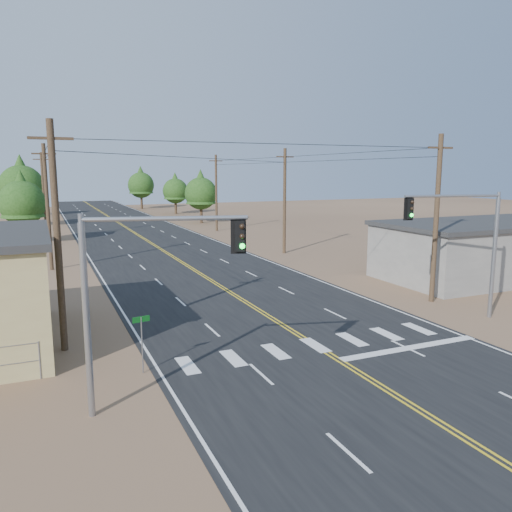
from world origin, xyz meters
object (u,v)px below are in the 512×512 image
signal_mast_right (470,234)px  street_sign (142,335)px  signal_mast_left (133,281)px  building_right (483,251)px

signal_mast_right → street_sign: signal_mast_right is taller
street_sign → signal_mast_left: bearing=-112.9°
signal_mast_left → signal_mast_right: signal_mast_right is taller
signal_mast_right → signal_mast_left: bearing=-157.5°
building_right → signal_mast_right: bearing=-141.6°
signal_mast_left → signal_mast_right: 18.40m
building_right → street_sign: bearing=-163.4°
street_sign → building_right: bearing=7.1°
building_right → signal_mast_right: (-9.54, -7.56, 2.59)m
building_right → signal_mast_left: bearing=-157.8°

